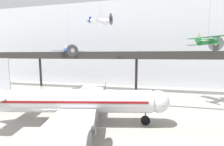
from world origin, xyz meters
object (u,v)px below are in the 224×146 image
suspended_plane_white_twin (100,21)px  suspended_plane_green_biplane (208,41)px  airliner_silver_main (75,101)px  suspended_plane_blue_trainer (69,50)px

suspended_plane_white_twin → suspended_plane_green_biplane: bearing=4.4°
suspended_plane_green_biplane → airliner_silver_main: bearing=170.9°
airliner_silver_main → suspended_plane_green_biplane: size_ratio=2.79×
suspended_plane_green_biplane → suspended_plane_blue_trainer: size_ratio=0.90×
suspended_plane_green_biplane → suspended_plane_blue_trainer: (-33.37, 7.66, -1.08)m
airliner_silver_main → suspended_plane_blue_trainer: suspended_plane_blue_trainer is taller
suspended_plane_green_biplane → suspended_plane_blue_trainer: bearing=125.3°
airliner_silver_main → suspended_plane_white_twin: suspended_plane_white_twin is taller
airliner_silver_main → suspended_plane_green_biplane: (21.31, 13.68, 9.10)m
airliner_silver_main → suspended_plane_green_biplane: 26.91m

